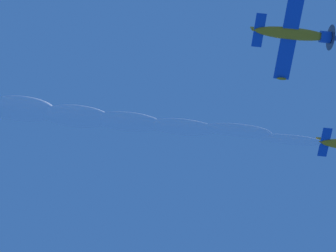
{
  "coord_description": "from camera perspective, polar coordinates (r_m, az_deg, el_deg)",
  "views": [
    {
      "loc": [
        7.98,
        38.46,
        1.44
      ],
      "look_at": [
        17.75,
        16.9,
        60.64
      ],
      "focal_mm": 59.52,
      "sensor_mm": 36.0,
      "label": 1
    }
  ],
  "objects": [
    {
      "name": "airplane_left_wingman",
      "position": [
        60.23,
        12.79,
        9.19
      ],
      "size": [
        8.6,
        9.38,
        2.79
      ],
      "color": "orange"
    }
  ]
}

